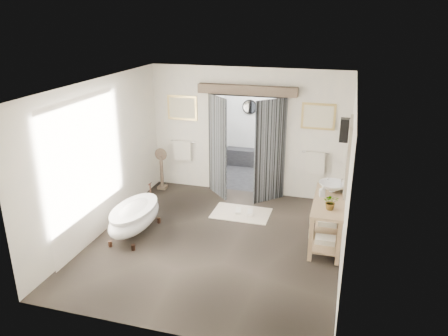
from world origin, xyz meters
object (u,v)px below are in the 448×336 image
(rug, at_px, (241,213))
(basin, at_px, (332,187))
(clawfoot_tub, at_px, (135,216))
(vanity, at_px, (326,217))

(rug, height_order, basin, basin)
(clawfoot_tub, relative_size, rug, 1.31)
(vanity, height_order, basin, basin)
(basin, bearing_deg, rug, -173.93)
(clawfoot_tub, xyz_separation_m, rug, (1.73, 1.43, -0.37))
(rug, relative_size, basin, 2.36)
(clawfoot_tub, height_order, basin, basin)
(vanity, bearing_deg, basin, 83.76)
(clawfoot_tub, xyz_separation_m, vanity, (3.50, 0.70, 0.13))
(rug, bearing_deg, vanity, -22.33)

